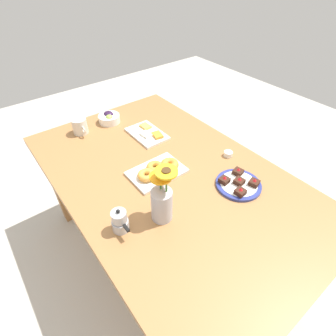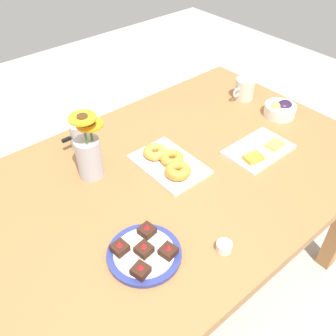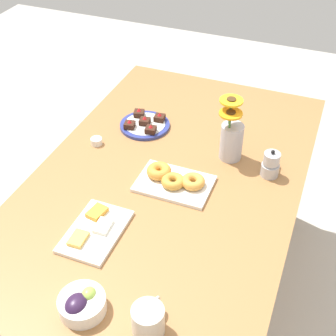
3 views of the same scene
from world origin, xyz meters
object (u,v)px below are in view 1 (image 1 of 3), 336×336
object	(u,v)px
dining_table	(168,186)
croissant_platter	(158,170)
dessert_plate	(239,184)
moka_pot	(120,221)
jam_cup_honey	(228,154)
coffee_mug	(80,126)
flower_vase	(162,202)
grape_bowl	(109,118)
cheese_platter	(148,133)

from	to	relation	value
dining_table	croissant_platter	distance (m)	0.12
croissant_platter	dining_table	bearing A→B (deg)	46.05
dining_table	dessert_plate	size ratio (longest dim) A/B	7.26
dessert_plate	moka_pot	world-z (taller)	moka_pot
jam_cup_honey	moka_pot	world-z (taller)	moka_pot
coffee_mug	dessert_plate	bearing A→B (deg)	24.21
jam_cup_honey	flower_vase	bearing A→B (deg)	-77.81
dining_table	grape_bowl	size ratio (longest dim) A/B	11.62
croissant_platter	dessert_plate	world-z (taller)	same
coffee_mug	flower_vase	world-z (taller)	flower_vase
cheese_platter	flower_vase	distance (m)	0.65
cheese_platter	croissant_platter	bearing A→B (deg)	-26.22
dessert_plate	moka_pot	xyz separation A→B (m)	(-0.13, -0.58, 0.04)
croissant_platter	jam_cup_honey	world-z (taller)	croissant_platter
cheese_platter	flower_vase	world-z (taller)	flower_vase
moka_pot	coffee_mug	bearing A→B (deg)	167.82
jam_cup_honey	dessert_plate	size ratio (longest dim) A/B	0.22
flower_vase	croissant_platter	bearing A→B (deg)	148.02
jam_cup_honey	dessert_plate	distance (m)	0.24
cheese_platter	moka_pot	distance (m)	0.71
cheese_platter	jam_cup_honey	size ratio (longest dim) A/B	5.42
grape_bowl	moka_pot	world-z (taller)	moka_pot
jam_cup_honey	moka_pot	bearing A→B (deg)	-84.79
cheese_platter	croissant_platter	world-z (taller)	croissant_platter
grape_bowl	jam_cup_honey	size ratio (longest dim) A/B	2.87
jam_cup_honey	flower_vase	distance (m)	0.56
cheese_platter	jam_cup_honey	distance (m)	0.51
jam_cup_honey	flower_vase	size ratio (longest dim) A/B	0.18
dining_table	croissant_platter	bearing A→B (deg)	-133.95
grape_bowl	flower_vase	size ratio (longest dim) A/B	0.52
flower_vase	dessert_plate	bearing A→B (deg)	79.56
flower_vase	moka_pot	size ratio (longest dim) A/B	2.23
moka_pot	dining_table	bearing A→B (deg)	112.63
grape_bowl	croissant_platter	size ratio (longest dim) A/B	0.49
grape_bowl	flower_vase	bearing A→B (deg)	-13.20
grape_bowl	dessert_plate	size ratio (longest dim) A/B	0.63
croissant_platter	jam_cup_honey	bearing A→B (deg)	72.74
flower_vase	moka_pot	bearing A→B (deg)	-106.75
coffee_mug	cheese_platter	distance (m)	0.42
coffee_mug	grape_bowl	size ratio (longest dim) A/B	0.91
jam_cup_honey	dessert_plate	bearing A→B (deg)	-35.44
jam_cup_honey	croissant_platter	bearing A→B (deg)	-107.26
cheese_platter	dessert_plate	xyz separation A→B (m)	(0.64, 0.10, 0.00)
cheese_platter	dessert_plate	world-z (taller)	dessert_plate
jam_cup_honey	moka_pot	size ratio (longest dim) A/B	0.40
cheese_platter	croissant_platter	size ratio (longest dim) A/B	0.93
coffee_mug	croissant_platter	bearing A→B (deg)	14.38
coffee_mug	flower_vase	bearing A→B (deg)	0.24
dining_table	grape_bowl	xyz separation A→B (m)	(-0.65, 0.01, 0.12)
dessert_plate	moka_pot	distance (m)	0.60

